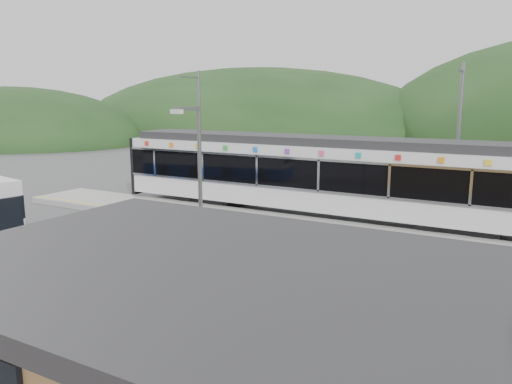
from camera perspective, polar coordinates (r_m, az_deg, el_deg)
The scene contains 9 objects.
ground at distance 18.88m, azimuth -4.20°, elevation -6.16°, with size 120.00×120.00×0.00m, color #4C4C4F.
hills at distance 21.39m, azimuth 18.06°, elevation -4.65°, with size 146.00×149.00×26.00m.
platform at distance 21.56m, azimuth 0.64°, elevation -3.58°, with size 26.00×3.20×0.30m, color #9E9E99.
yellow_line at distance 20.43m, azimuth -1.11°, elevation -3.94°, with size 26.00×0.10×0.01m, color yellow.
train at distance 22.91m, azimuth 7.46°, elevation 2.06°, with size 20.44×3.01×3.74m.
catenary_mast_west at distance 29.16m, azimuth -6.51°, elevation 7.04°, with size 0.18×1.80×7.00m.
catenary_mast_east at distance 23.86m, azimuth 22.07°, elevation 5.55°, with size 0.18×1.80×7.00m.
station_shelter at distance 8.23m, azimuth -4.10°, elevation -17.59°, with size 9.20×6.20×3.00m.
lamp_post at distance 14.47m, azimuth -6.68°, elevation 1.46°, with size 0.38×0.98×5.25m.
Camera 1 is at (10.03, -15.04, 5.45)m, focal length 35.00 mm.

